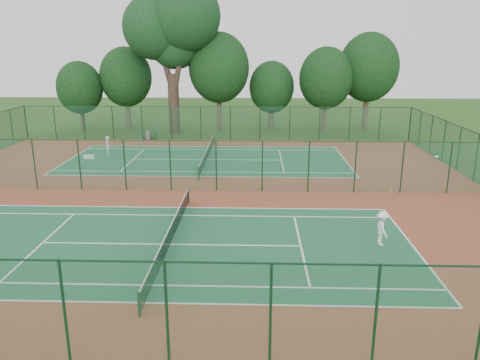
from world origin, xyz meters
The scene contains 19 objects.
ground centered at (0.00, 0.00, 0.00)m, with size 120.00×120.00×0.00m, color #264B17.
red_pad centered at (0.00, 0.00, 0.01)m, with size 40.00×36.00×0.01m, color brown.
court_near centered at (0.00, -9.00, 0.01)m, with size 23.77×10.97×0.01m, color #1C5B39.
court_far centered at (0.00, 9.00, 0.01)m, with size 23.77×10.97×0.01m, color #1D5D3A.
fence_north centered at (0.00, 18.00, 1.76)m, with size 40.00×0.09×3.50m.
fence_south centered at (0.00, -18.00, 1.76)m, with size 40.00×0.09×3.50m.
fence_divider centered at (0.00, 0.00, 1.76)m, with size 40.00×0.09×3.50m.
tennis_net_near centered at (0.00, -9.00, 0.54)m, with size 0.10×12.90×0.97m.
tennis_net_far centered at (0.00, 9.00, 0.54)m, with size 0.10×12.90×0.97m.
player_near centered at (10.36, -8.69, 0.88)m, with size 1.12×0.64×1.73m, color white.
player_far centered at (-9.09, 10.50, 0.86)m, with size 0.61×0.40×1.69m, color silver.
trash_bin centered at (-6.98, 17.41, 0.50)m, with size 0.54×0.54×0.98m, color slate.
bench centered at (-6.95, 17.39, 0.47)m, with size 1.47×0.52×0.89m.
kit_bag centered at (-10.31, 9.08, 0.18)m, with size 0.89×0.33×0.33m, color silver.
stray_ball_a centered at (5.98, -0.59, 0.05)m, with size 0.07×0.07×0.07m, color #B3C82E.
stray_ball_b centered at (6.21, -0.85, 0.04)m, with size 0.06×0.06×0.06m, color #ACCC2F.
stray_ball_c centered at (2.63, -0.41, 0.05)m, with size 0.07×0.07×0.07m, color #C0D030.
big_tree centered at (-4.82, 22.04, 11.49)m, with size 10.57×7.73×16.23m.
evergreen_row centered at (0.50, 24.25, 0.00)m, with size 39.00×5.00×12.00m, color black, non-canonical shape.
Camera 1 is at (4.11, -30.17, 9.40)m, focal length 35.00 mm.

